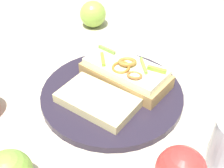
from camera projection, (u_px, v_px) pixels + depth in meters
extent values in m
plane|color=#C1B59F|center=(112.00, 97.00, 0.62)|extent=(2.00, 2.00, 0.00)
cylinder|color=#261F2F|center=(112.00, 95.00, 0.62)|extent=(0.28, 0.28, 0.01)
cube|color=tan|center=(126.00, 75.00, 0.63)|extent=(0.18, 0.09, 0.03)
cube|color=#E9E9BF|center=(126.00, 67.00, 0.62)|extent=(0.17, 0.08, 0.01)
torus|color=#B17934|center=(126.00, 61.00, 0.62)|extent=(0.05, 0.05, 0.02)
torus|color=#AD6C27|center=(121.00, 67.00, 0.60)|extent=(0.05, 0.05, 0.01)
torus|color=#BB6B34|center=(135.00, 75.00, 0.59)|extent=(0.04, 0.04, 0.01)
cube|color=#87AD30|center=(103.00, 59.00, 0.62)|extent=(0.03, 0.03, 0.01)
cube|color=#7DA447|center=(107.00, 50.00, 0.65)|extent=(0.04, 0.01, 0.01)
cube|color=#7DB93C|center=(143.00, 66.00, 0.61)|extent=(0.04, 0.04, 0.01)
cube|color=#8BB137|center=(157.00, 70.00, 0.60)|extent=(0.04, 0.01, 0.01)
cube|color=beige|center=(97.00, 100.00, 0.58)|extent=(0.15, 0.09, 0.02)
sphere|color=#8FB944|center=(93.00, 14.00, 0.83)|extent=(0.10, 0.10, 0.07)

